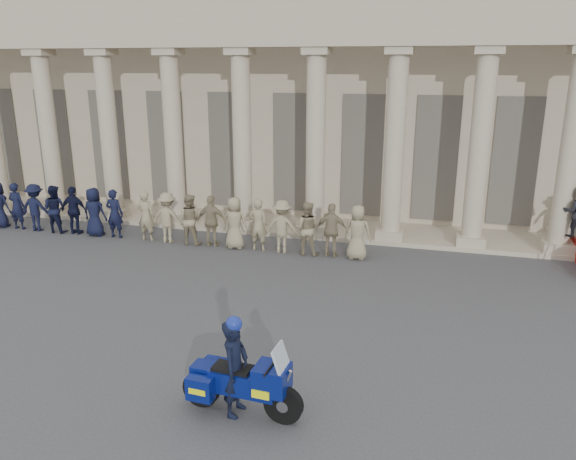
% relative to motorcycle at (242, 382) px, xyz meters
% --- Properties ---
extents(ground, '(90.00, 90.00, 0.00)m').
position_rel_motorcycle_xyz_m(ground, '(-2.40, 2.44, -0.61)').
color(ground, '#3B3B3D').
rests_on(ground, ground).
extents(building, '(40.00, 12.50, 9.00)m').
position_rel_motorcycle_xyz_m(building, '(-2.40, 17.19, 3.91)').
color(building, tan).
rests_on(building, ground).
extents(officer_rank, '(18.83, 0.64, 1.70)m').
position_rel_motorcycle_xyz_m(officer_rank, '(-8.21, 8.46, 0.24)').
color(officer_rank, black).
rests_on(officer_rank, ground).
extents(motorcycle, '(2.21, 0.91, 1.41)m').
position_rel_motorcycle_xyz_m(motorcycle, '(0.00, 0.00, 0.00)').
color(motorcycle, black).
rests_on(motorcycle, ground).
extents(rider, '(0.45, 0.66, 1.82)m').
position_rel_motorcycle_xyz_m(rider, '(-0.12, 0.01, 0.29)').
color(rider, black).
rests_on(rider, ground).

